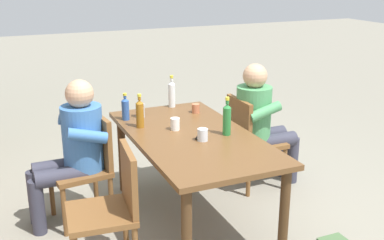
# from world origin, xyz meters

# --- Properties ---
(ground_plane) EXTENTS (24.00, 24.00, 0.00)m
(ground_plane) POSITION_xyz_m (0.00, 0.00, 0.00)
(ground_plane) COLOR gray
(dining_table) EXTENTS (1.68, 0.90, 0.75)m
(dining_table) POSITION_xyz_m (0.00, 0.00, 0.66)
(dining_table) COLOR brown
(dining_table) RESTS_ON ground_plane
(chair_far_right) EXTENTS (0.49, 0.49, 0.87)m
(chair_far_right) POSITION_xyz_m (0.39, 0.75, 0.49)
(chair_far_right) COLOR brown
(chair_far_right) RESTS_ON ground_plane
(chair_near_right) EXTENTS (0.44, 0.44, 0.87)m
(chair_near_right) POSITION_xyz_m (0.38, -0.75, 0.49)
(chair_near_right) COLOR brown
(chair_near_right) RESTS_ON ground_plane
(chair_far_left) EXTENTS (0.48, 0.48, 0.87)m
(chair_far_left) POSITION_xyz_m (-0.39, 0.75, 0.49)
(chair_far_left) COLOR brown
(chair_far_left) RESTS_ON ground_plane
(person_in_white_shirt) EXTENTS (0.47, 0.62, 1.18)m
(person_in_white_shirt) POSITION_xyz_m (0.38, 0.86, 0.66)
(person_in_white_shirt) COLOR #3D70B2
(person_in_white_shirt) RESTS_ON ground_plane
(person_in_plaid_shirt) EXTENTS (0.47, 0.62, 1.18)m
(person_in_plaid_shirt) POSITION_xyz_m (0.38, -0.86, 0.66)
(person_in_plaid_shirt) COLOR #4C935B
(person_in_plaid_shirt) RESTS_ON ground_plane
(bottle_blue) EXTENTS (0.06, 0.06, 0.23)m
(bottle_blue) POSITION_xyz_m (0.57, 0.37, 0.85)
(bottle_blue) COLOR #2D56A3
(bottle_blue) RESTS_ON dining_table
(bottle_green) EXTENTS (0.06, 0.06, 0.30)m
(bottle_green) POSITION_xyz_m (-0.11, -0.25, 0.88)
(bottle_green) COLOR #287A38
(bottle_green) RESTS_ON dining_table
(bottle_clear) EXTENTS (0.06, 0.06, 0.30)m
(bottle_clear) POSITION_xyz_m (0.78, -0.13, 0.88)
(bottle_clear) COLOR white
(bottle_clear) RESTS_ON dining_table
(bottle_amber) EXTENTS (0.06, 0.06, 0.28)m
(bottle_amber) POSITION_xyz_m (0.33, 0.32, 0.87)
(bottle_amber) COLOR #996019
(bottle_amber) RESTS_ON dining_table
(cup_white) EXTENTS (0.07, 0.07, 0.10)m
(cup_white) POSITION_xyz_m (0.16, 0.08, 0.80)
(cup_white) COLOR white
(cup_white) RESTS_ON dining_table
(cup_terracotta) EXTENTS (0.07, 0.07, 0.08)m
(cup_terracotta) POSITION_xyz_m (0.52, -0.26, 0.79)
(cup_terracotta) COLOR #BC6B47
(cup_terracotta) RESTS_ON dining_table
(cup_steel) EXTENTS (0.08, 0.08, 0.12)m
(cup_steel) POSITION_xyz_m (0.60, 0.23, 0.81)
(cup_steel) COLOR #B2B7BC
(cup_steel) RESTS_ON dining_table
(cup_glass) EXTENTS (0.08, 0.08, 0.09)m
(cup_glass) POSITION_xyz_m (-0.15, -0.02, 0.80)
(cup_glass) COLOR silver
(cup_glass) RESTS_ON dining_table
(table_knife) EXTENTS (0.20, 0.16, 0.01)m
(table_knife) POSITION_xyz_m (-0.04, -0.04, 0.75)
(table_knife) COLOR silver
(table_knife) RESTS_ON dining_table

